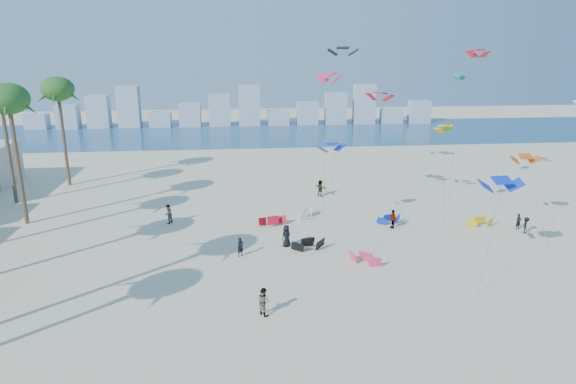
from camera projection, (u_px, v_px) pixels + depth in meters
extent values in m
plane|color=beige|center=(264.00, 345.00, 29.29)|extent=(220.00, 220.00, 0.00)
plane|color=navy|center=(244.00, 133.00, 97.98)|extent=(220.00, 220.00, 0.00)
imported|color=black|center=(240.00, 247.00, 41.32)|extent=(0.71, 0.65, 1.62)
imported|color=gray|center=(263.00, 301.00, 32.39)|extent=(1.12, 1.15, 1.87)
imported|color=black|center=(286.00, 236.00, 43.30)|extent=(1.12, 1.06, 1.93)
imported|color=gray|center=(393.00, 219.00, 47.64)|extent=(0.65, 1.13, 1.81)
imported|color=black|center=(526.00, 225.00, 46.35)|extent=(0.99, 1.15, 1.54)
imported|color=gray|center=(320.00, 188.00, 57.66)|extent=(1.47, 1.72, 1.86)
imported|color=black|center=(518.00, 222.00, 47.34)|extent=(0.64, 0.52, 1.53)
imported|color=gray|center=(168.00, 214.00, 48.86)|extent=(1.09, 1.17, 1.91)
cylinder|color=#595959|center=(350.00, 198.00, 43.23)|extent=(2.50, 5.98, 8.29)
cylinder|color=#595959|center=(390.00, 164.00, 46.41)|extent=(1.14, 5.08, 12.40)
cylinder|color=#595959|center=(443.00, 178.00, 46.90)|extent=(0.05, 2.17, 9.57)
cylinder|color=#595959|center=(325.00, 151.00, 47.63)|extent=(0.63, 2.30, 14.07)
cylinder|color=#595959|center=(454.00, 143.00, 52.61)|extent=(1.14, 2.73, 13.78)
cylinder|color=#595959|center=(537.00, 200.00, 44.65)|extent=(0.51, 4.38, 7.02)
cylinder|color=#595959|center=(337.00, 121.00, 58.49)|extent=(1.86, 4.56, 16.33)
cylinder|color=#595959|center=(490.00, 237.00, 35.70)|extent=(2.51, 3.13, 7.41)
cylinder|color=#595959|center=(490.00, 128.00, 54.13)|extent=(1.84, 5.58, 16.16)
cylinder|color=brown|center=(18.00, 163.00, 47.43)|extent=(0.40, 0.40, 12.02)
ellipsoid|color=#235C20|center=(8.00, 99.00, 45.72)|extent=(3.80, 3.80, 2.85)
cylinder|color=brown|center=(9.00, 152.00, 53.83)|extent=(0.40, 0.40, 11.46)
ellipsoid|color=#235C20|center=(0.00, 97.00, 52.20)|extent=(3.80, 3.80, 2.85)
cylinder|color=brown|center=(64.00, 138.00, 60.81)|extent=(0.40, 0.40, 11.70)
ellipsoid|color=#235C20|center=(57.00, 89.00, 59.15)|extent=(3.80, 3.80, 2.85)
cube|color=#9EADBF|center=(37.00, 121.00, 103.06)|extent=(4.40, 3.00, 3.00)
cube|color=#9EADBF|center=(68.00, 116.00, 103.40)|extent=(4.40, 3.00, 4.80)
cube|color=#9EADBF|center=(98.00, 112.00, 103.74)|extent=(4.40, 3.00, 6.60)
cube|color=#9EADBF|center=(129.00, 107.00, 104.08)|extent=(4.40, 3.00, 8.40)
cube|color=#9EADBF|center=(160.00, 119.00, 105.44)|extent=(4.40, 3.00, 3.00)
cube|color=#9EADBF|center=(190.00, 115.00, 105.79)|extent=(4.40, 3.00, 4.80)
cube|color=#9EADBF|center=(220.00, 110.00, 106.13)|extent=(4.40, 3.00, 6.60)
cube|color=#9EADBF|center=(249.00, 105.00, 106.47)|extent=(4.40, 3.00, 8.40)
cube|color=#9EADBF|center=(278.00, 118.00, 107.83)|extent=(4.40, 3.00, 3.00)
cube|color=#9EADBF|center=(307.00, 113.00, 108.17)|extent=(4.40, 3.00, 4.80)
cube|color=#9EADBF|center=(336.00, 109.00, 108.51)|extent=(4.40, 3.00, 6.60)
cube|color=#9EADBF|center=(364.00, 104.00, 108.86)|extent=(4.40, 3.00, 8.40)
cube|color=#9EADBF|center=(391.00, 116.00, 110.22)|extent=(4.40, 3.00, 3.00)
cube|color=#9EADBF|center=(419.00, 112.00, 110.56)|extent=(4.40, 3.00, 4.80)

